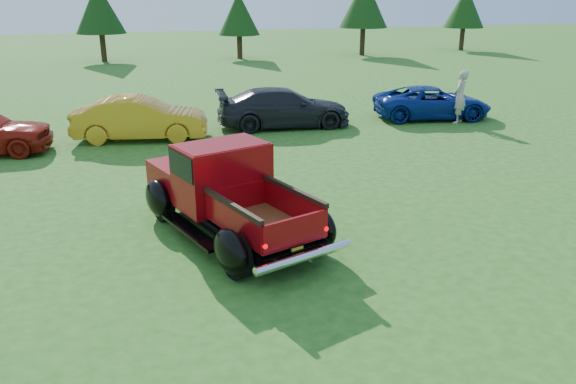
# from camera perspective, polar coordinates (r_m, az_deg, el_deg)

# --- Properties ---
(ground) EXTENTS (120.00, 120.00, 0.00)m
(ground) POSITION_cam_1_polar(r_m,az_deg,el_deg) (10.40, -1.14, -5.48)
(ground) COLOR #255718
(ground) RESTS_ON ground
(tree_mid_left) EXTENTS (3.20, 3.20, 5.00)m
(tree_mid_left) POSITION_cam_1_polar(r_m,az_deg,el_deg) (40.06, -18.65, 17.28)
(tree_mid_left) COLOR #332114
(tree_mid_left) RESTS_ON ground
(tree_mid_right) EXTENTS (2.82, 2.82, 4.40)m
(tree_mid_right) POSITION_cam_1_polar(r_m,az_deg,el_deg) (40.01, -5.03, 17.59)
(tree_mid_right) COLOR #332114
(tree_mid_right) RESTS_ON ground
(tree_east) EXTENTS (3.46, 3.46, 5.40)m
(tree_east) POSITION_cam_1_polar(r_m,az_deg,el_deg) (42.37, 7.73, 18.53)
(tree_east) COLOR #332114
(tree_east) RESTS_ON ground
(tree_far_east) EXTENTS (3.07, 3.07, 4.80)m
(tree_far_east) POSITION_cam_1_polar(r_m,az_deg,el_deg) (47.67, 17.55, 17.47)
(tree_far_east) COLOR #332114
(tree_far_east) RESTS_ON ground
(pickup_truck) EXTENTS (3.30, 4.98, 1.74)m
(pickup_truck) POSITION_cam_1_polar(r_m,az_deg,el_deg) (10.88, -6.65, 0.25)
(pickup_truck) COLOR black
(pickup_truck) RESTS_ON ground
(show_car_yellow) EXTENTS (4.30, 2.22, 1.35)m
(show_car_yellow) POSITION_cam_1_polar(r_m,az_deg,el_deg) (18.26, -14.76, 7.23)
(show_car_yellow) COLOR orange
(show_car_yellow) RESTS_ON ground
(show_car_grey) EXTENTS (4.72, 2.28, 1.32)m
(show_car_grey) POSITION_cam_1_polar(r_m,az_deg,el_deg) (19.45, -0.43, 8.57)
(show_car_grey) COLOR black
(show_car_grey) RESTS_ON ground
(show_car_blue) EXTENTS (4.49, 2.70, 1.17)m
(show_car_blue) POSITION_cam_1_polar(r_m,az_deg,el_deg) (21.45, 14.43, 8.80)
(show_car_blue) COLOR navy
(show_car_blue) RESTS_ON ground
(spectator) EXTENTS (0.81, 0.76, 1.85)m
(spectator) POSITION_cam_1_polar(r_m,az_deg,el_deg) (20.84, 17.07, 9.21)
(spectator) COLOR #ACA595
(spectator) RESTS_ON ground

